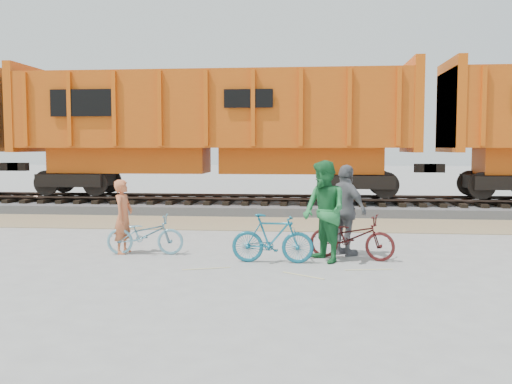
% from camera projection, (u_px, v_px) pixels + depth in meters
% --- Properties ---
extents(ground, '(120.00, 120.00, 0.00)m').
position_uv_depth(ground, '(264.00, 261.00, 11.29)').
color(ground, '#9E9E99').
rests_on(ground, ground).
extents(gravel_strip, '(120.00, 3.00, 0.02)m').
position_uv_depth(gravel_strip, '(280.00, 224.00, 16.75)').
color(gravel_strip, '#9E8462').
rests_on(gravel_strip, ground).
extents(ballast_bed, '(120.00, 4.00, 0.30)m').
position_uv_depth(ballast_bed, '(285.00, 207.00, 20.21)').
color(ballast_bed, slate).
rests_on(ballast_bed, ground).
extents(track, '(120.00, 2.60, 0.24)m').
position_uv_depth(track, '(285.00, 198.00, 20.18)').
color(track, black).
rests_on(track, ballast_bed).
extents(hopper_car_center, '(14.00, 3.13, 4.65)m').
position_uv_depth(hopper_car_center, '(214.00, 126.00, 20.23)').
color(hopper_car_center, black).
rests_on(hopper_car_center, track).
extents(bicycle_blue, '(1.66, 0.70, 0.85)m').
position_uv_depth(bicycle_blue, '(145.00, 234.00, 12.00)').
color(bicycle_blue, '#6AA3B6').
rests_on(bicycle_blue, ground).
extents(bicycle_teal, '(1.61, 0.49, 0.96)m').
position_uv_depth(bicycle_teal, '(273.00, 238.00, 11.11)').
color(bicycle_teal, '#14617B').
rests_on(bicycle_teal, ground).
extents(bicycle_maroon, '(1.84, 1.08, 0.91)m').
position_uv_depth(bicycle_maroon, '(352.00, 237.00, 11.49)').
color(bicycle_maroon, '#4A1616').
rests_on(bicycle_maroon, ground).
extents(person_solo, '(0.42, 0.60, 1.57)m').
position_uv_depth(person_solo, '(123.00, 217.00, 12.12)').
color(person_solo, '#CF673C').
rests_on(person_solo, ground).
extents(person_man, '(1.15, 1.23, 2.00)m').
position_uv_depth(person_man, '(324.00, 211.00, 11.17)').
color(person_man, '#217338').
rests_on(person_man, ground).
extents(person_woman, '(1.08, 1.15, 1.90)m').
position_uv_depth(person_woman, '(346.00, 210.00, 11.86)').
color(person_woman, slate).
rests_on(person_woman, ground).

